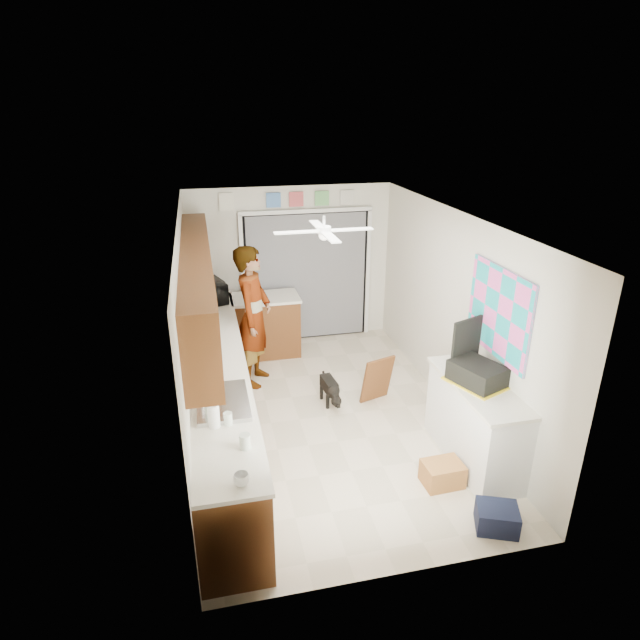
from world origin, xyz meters
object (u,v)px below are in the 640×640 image
microwave (210,292)px  cardboard_box (442,474)px  paper_towel_roll (214,416)px  dog (329,390)px  suitcase (477,374)px  soap_bottle (209,403)px  man (254,317)px  navy_crate (497,518)px  cup (241,479)px

microwave → cardboard_box: 4.20m
paper_towel_roll → cardboard_box: paper_towel_roll is taller
paper_towel_roll → dog: size_ratio=0.47×
microwave → paper_towel_roll: 3.34m
paper_towel_roll → suitcase: (2.71, 0.21, -0.00)m
dog → soap_bottle: bearing=-141.1°
microwave → cardboard_box: microwave is taller
soap_bottle → cardboard_box: 2.49m
man → dog: (0.86, -0.81, -0.79)m
navy_crate → dog: 2.70m
man → dog: bearing=-111.3°
cup → navy_crate: bearing=0.9°
paper_towel_roll → cardboard_box: 2.43m
suitcase → cup: bearing=-178.9°
suitcase → navy_crate: suitcase is taller
cup → paper_towel_roll: size_ratio=0.55×
paper_towel_roll → cup: bearing=-78.7°
cup → dog: cup is taller
soap_bottle → man: bearing=74.1°
paper_towel_roll → dog: bearing=48.7°
suitcase → dog: suitcase is taller
man → cardboard_box: bearing=-126.4°
suitcase → cardboard_box: (-0.46, -0.35, -0.93)m
soap_bottle → cup: (0.20, -1.04, -0.09)m
cup → suitcase: (2.54, 1.07, 0.06)m
microwave → paper_towel_roll: (-0.09, -3.34, -0.04)m
dog → man: bearing=130.8°
soap_bottle → suitcase: size_ratio=0.55×
microwave → cup: size_ratio=4.46×
navy_crate → man: (-1.84, 3.32, 0.87)m
microwave → cup: (0.08, -4.19, -0.11)m
suitcase → microwave: bearing=108.2°
suitcase → cardboard_box: suitcase is taller
cardboard_box → cup: bearing=-160.8°
paper_towel_roll → soap_bottle: bearing=99.2°
soap_bottle → cup: bearing=-79.1°
cup → dog: bearing=62.7°
cup → paper_towel_roll: (-0.17, 0.85, 0.07)m
microwave → dog: size_ratio=1.14×
suitcase → man: 3.09m
soap_bottle → navy_crate: bearing=-21.9°
cup → man: 3.39m
cardboard_box → dog: 1.98m
navy_crate → man: size_ratio=0.19×
suitcase → man: bearing=110.4°
microwave → cup: bearing=162.1°
microwave → suitcase: (2.62, -3.12, -0.05)m
suitcase → soap_bottle: bearing=158.7°
soap_bottle → microwave: bearing=87.8°
suitcase → cardboard_box: 1.09m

